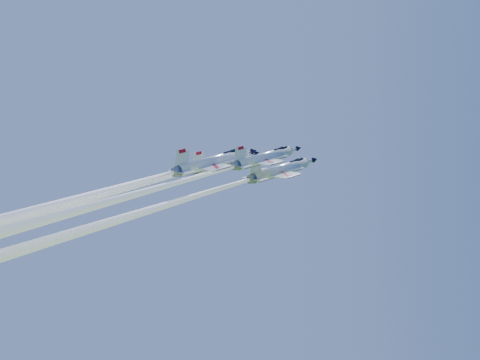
{
  "coord_description": "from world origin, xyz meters",
  "views": [
    {
      "loc": [
        3.78,
        -93.39,
        59.24
      ],
      "look_at": [
        0.0,
        0.0,
        77.4
      ],
      "focal_mm": 40.0,
      "sensor_mm": 36.0,
      "label": 1
    }
  ],
  "objects_px": {
    "jet_right": "(170,184)",
    "jet_slot": "(72,200)",
    "jet_lead": "(188,198)",
    "jet_left": "(141,185)"
  },
  "relations": [
    {
      "from": "jet_right",
      "to": "jet_slot",
      "type": "xyz_separation_m",
      "value": [
        -13.11,
        -5.57,
        -3.18
      ]
    },
    {
      "from": "jet_slot",
      "to": "jet_lead",
      "type": "bearing_deg",
      "value": 87.95
    },
    {
      "from": "jet_left",
      "to": "jet_right",
      "type": "height_order",
      "value": "jet_left"
    },
    {
      "from": "jet_right",
      "to": "jet_left",
      "type": "bearing_deg",
      "value": 174.94
    },
    {
      "from": "jet_lead",
      "to": "jet_slot",
      "type": "bearing_deg",
      "value": -92.05
    },
    {
      "from": "jet_right",
      "to": "jet_lead",
      "type": "bearing_deg",
      "value": 123.3
    },
    {
      "from": "jet_slot",
      "to": "jet_right",
      "type": "bearing_deg",
      "value": 72.35
    },
    {
      "from": "jet_right",
      "to": "jet_slot",
      "type": "height_order",
      "value": "jet_slot"
    },
    {
      "from": "jet_right",
      "to": "jet_slot",
      "type": "relative_size",
      "value": 0.79
    },
    {
      "from": "jet_left",
      "to": "jet_right",
      "type": "xyz_separation_m",
      "value": [
        6.69,
        -9.35,
        -1.76
      ]
    }
  ]
}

